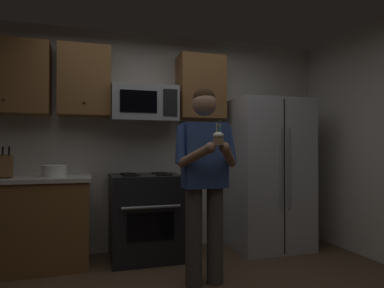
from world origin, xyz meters
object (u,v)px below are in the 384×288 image
(oven_range, at_px, (146,216))
(person, at_px, (205,173))
(knife_block, at_px, (3,167))
(cupcake, at_px, (218,138))
(microwave, at_px, (144,104))
(refrigerator, at_px, (268,174))
(bowl_large_white, at_px, (55,170))

(oven_range, relative_size, person, 0.53)
(knife_block, relative_size, cupcake, 1.84)
(microwave, height_order, cupcake, microwave)
(oven_range, height_order, refrigerator, refrigerator)
(oven_range, relative_size, cupcake, 5.36)
(microwave, xyz_separation_m, bowl_large_white, (-0.94, -0.07, -0.74))
(bowl_large_white, bearing_deg, person, -35.24)
(oven_range, relative_size, refrigerator, 0.52)
(oven_range, xyz_separation_m, person, (0.38, -0.89, 0.53))
(oven_range, distance_m, refrigerator, 1.56)
(microwave, relative_size, knife_block, 2.31)
(oven_range, height_order, knife_block, knife_block)
(refrigerator, bearing_deg, person, -142.65)
(microwave, xyz_separation_m, refrigerator, (1.50, -0.16, -0.82))
(person, bearing_deg, knife_block, 154.31)
(refrigerator, xyz_separation_m, cupcake, (-1.12, -1.18, 0.39))
(person, bearing_deg, bowl_large_white, 144.76)
(person, relative_size, cupcake, 10.13)
(microwave, distance_m, cupcake, 1.46)
(refrigerator, distance_m, cupcake, 1.67)
(bowl_large_white, height_order, cupcake, cupcake)
(knife_block, height_order, person, person)
(oven_range, distance_m, person, 1.11)
(refrigerator, relative_size, cupcake, 10.35)
(oven_range, height_order, cupcake, cupcake)
(oven_range, bearing_deg, cupcake, -72.52)
(oven_range, distance_m, microwave, 1.26)
(refrigerator, relative_size, person, 1.02)
(oven_range, height_order, microwave, microwave)
(microwave, height_order, person, microwave)
(microwave, bearing_deg, bowl_large_white, -175.57)
(refrigerator, bearing_deg, oven_range, 178.50)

